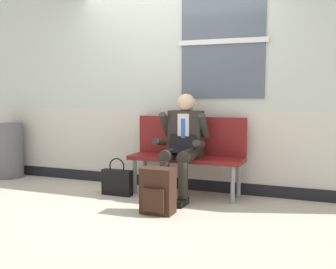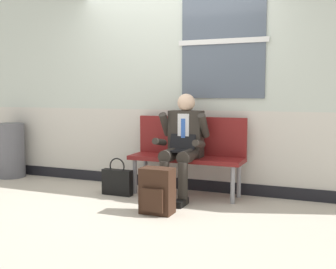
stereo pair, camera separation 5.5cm
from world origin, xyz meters
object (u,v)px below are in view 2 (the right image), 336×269
backpack (157,191)px  handbag (117,181)px  bench_with_person (188,150)px  trash_bin (10,150)px  person_seated (182,143)px

backpack → handbag: backpack is taller
bench_with_person → trash_bin: bearing=-179.4°
handbag → trash_bin: bearing=169.9°
trash_bin → backpack: bearing=-17.7°
bench_with_person → person_seated: size_ratio=1.13×
person_seated → backpack: (-0.01, -0.70, -0.42)m
trash_bin → handbag: bearing=-10.1°
backpack → trash_bin: size_ratio=0.60×
person_seated → trash_bin: person_seated is taller
handbag → trash_bin: (-1.98, 0.35, 0.23)m
backpack → handbag: (-0.76, 0.52, -0.06)m
handbag → trash_bin: 2.03m
backpack → handbag: size_ratio=1.04×
handbag → trash_bin: size_ratio=0.57×
backpack → trash_bin: (-2.74, 0.88, 0.16)m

